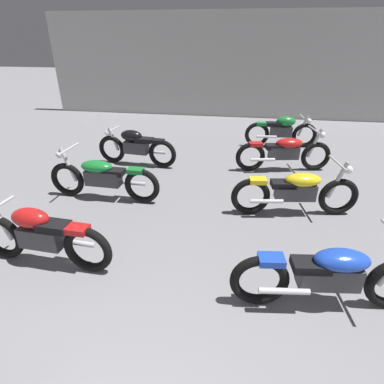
{
  "coord_description": "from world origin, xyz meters",
  "views": [
    {
      "loc": [
        0.72,
        -0.06,
        2.8
      ],
      "look_at": [
        0.0,
        4.33,
        0.55
      ],
      "focal_mm": 29.05,
      "sensor_mm": 36.0,
      "label": 1
    }
  ],
  "objects_px": {
    "motorcycle_left_row_3": "(136,146)",
    "motorcycle_right_row_1": "(330,274)",
    "motorcycle_right_row_3": "(284,152)",
    "motorcycle_right_row_4": "(281,131)",
    "motorcycle_right_row_2": "(296,191)",
    "motorcycle_left_row_1": "(41,235)",
    "motorcycle_left_row_2": "(102,177)"
  },
  "relations": [
    {
      "from": "motorcycle_left_row_1",
      "to": "motorcycle_right_row_3",
      "type": "height_order",
      "value": "motorcycle_right_row_3"
    },
    {
      "from": "motorcycle_right_row_2",
      "to": "motorcycle_right_row_3",
      "type": "bearing_deg",
      "value": 89.98
    },
    {
      "from": "motorcycle_right_row_1",
      "to": "motorcycle_right_row_3",
      "type": "height_order",
      "value": "same"
    },
    {
      "from": "motorcycle_right_row_3",
      "to": "motorcycle_right_row_4",
      "type": "height_order",
      "value": "motorcycle_right_row_3"
    },
    {
      "from": "motorcycle_left_row_1",
      "to": "motorcycle_right_row_3",
      "type": "bearing_deg",
      "value": 48.23
    },
    {
      "from": "motorcycle_right_row_4",
      "to": "motorcycle_right_row_3",
      "type": "bearing_deg",
      "value": -93.12
    },
    {
      "from": "motorcycle_left_row_3",
      "to": "motorcycle_right_row_2",
      "type": "relative_size",
      "value": 0.91
    },
    {
      "from": "motorcycle_left_row_1",
      "to": "motorcycle_right_row_1",
      "type": "xyz_separation_m",
      "value": [
        3.58,
        -0.16,
        -0.01
      ]
    },
    {
      "from": "motorcycle_left_row_2",
      "to": "motorcycle_left_row_3",
      "type": "distance_m",
      "value": 1.78
    },
    {
      "from": "motorcycle_right_row_4",
      "to": "motorcycle_right_row_2",
      "type": "bearing_deg",
      "value": -91.48
    },
    {
      "from": "motorcycle_left_row_2",
      "to": "motorcycle_right_row_4",
      "type": "distance_m",
      "value": 5.18
    },
    {
      "from": "motorcycle_left_row_2",
      "to": "motorcycle_right_row_4",
      "type": "bearing_deg",
      "value": 46.38
    },
    {
      "from": "motorcycle_right_row_1",
      "to": "motorcycle_right_row_3",
      "type": "distance_m",
      "value": 4.07
    },
    {
      "from": "motorcycle_left_row_1",
      "to": "motorcycle_left_row_2",
      "type": "bearing_deg",
      "value": 89.71
    },
    {
      "from": "motorcycle_right_row_1",
      "to": "motorcycle_left_row_3",
      "type": "bearing_deg",
      "value": 132.27
    },
    {
      "from": "motorcycle_left_row_2",
      "to": "motorcycle_right_row_3",
      "type": "bearing_deg",
      "value": 29.68
    },
    {
      "from": "motorcycle_right_row_2",
      "to": "motorcycle_left_row_2",
      "type": "bearing_deg",
      "value": 179.83
    },
    {
      "from": "motorcycle_right_row_3",
      "to": "motorcycle_left_row_1",
      "type": "bearing_deg",
      "value": -131.77
    },
    {
      "from": "motorcycle_left_row_3",
      "to": "motorcycle_right_row_1",
      "type": "xyz_separation_m",
      "value": [
        3.52,
        -3.87,
        -0.01
      ]
    },
    {
      "from": "motorcycle_right_row_2",
      "to": "motorcycle_right_row_3",
      "type": "xyz_separation_m",
      "value": [
        0.0,
        1.99,
        0.0
      ]
    },
    {
      "from": "motorcycle_right_row_1",
      "to": "motorcycle_right_row_2",
      "type": "distance_m",
      "value": 2.08
    },
    {
      "from": "motorcycle_right_row_3",
      "to": "motorcycle_right_row_4",
      "type": "xyz_separation_m",
      "value": [
        0.1,
        1.77,
        0.01
      ]
    },
    {
      "from": "motorcycle_left_row_3",
      "to": "motorcycle_right_row_3",
      "type": "distance_m",
      "value": 3.43
    },
    {
      "from": "motorcycle_right_row_2",
      "to": "motorcycle_right_row_3",
      "type": "distance_m",
      "value": 1.99
    },
    {
      "from": "motorcycle_left_row_3",
      "to": "motorcycle_right_row_3",
      "type": "xyz_separation_m",
      "value": [
        3.43,
        0.2,
        -0.01
      ]
    },
    {
      "from": "motorcycle_right_row_2",
      "to": "motorcycle_right_row_1",
      "type": "bearing_deg",
      "value": -87.47
    },
    {
      "from": "motorcycle_left_row_1",
      "to": "motorcycle_right_row_3",
      "type": "relative_size",
      "value": 0.92
    },
    {
      "from": "motorcycle_right_row_1",
      "to": "motorcycle_right_row_3",
      "type": "xyz_separation_m",
      "value": [
        -0.09,
        4.07,
        0.0
      ]
    },
    {
      "from": "motorcycle_left_row_1",
      "to": "motorcycle_right_row_1",
      "type": "relative_size",
      "value": 0.91
    },
    {
      "from": "motorcycle_left_row_3",
      "to": "motorcycle_right_row_1",
      "type": "relative_size",
      "value": 0.91
    },
    {
      "from": "motorcycle_left_row_2",
      "to": "motorcycle_left_row_3",
      "type": "relative_size",
      "value": 1.1
    },
    {
      "from": "motorcycle_left_row_3",
      "to": "motorcycle_right_row_4",
      "type": "bearing_deg",
      "value": 29.17
    }
  ]
}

